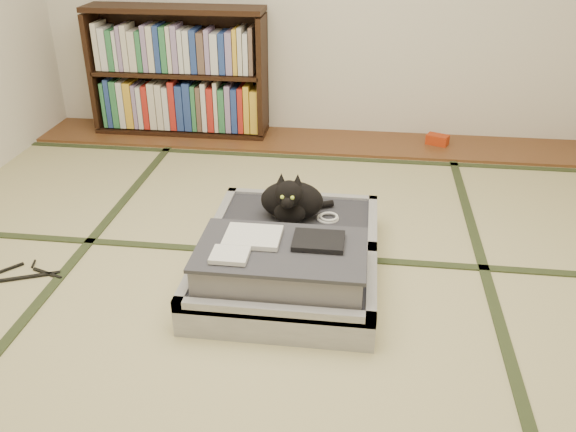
# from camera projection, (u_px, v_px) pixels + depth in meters

# --- Properties ---
(floor) EXTENTS (4.50, 4.50, 0.00)m
(floor) POSITION_uv_depth(u_px,v_px,m) (267.00, 301.00, 2.71)
(floor) COLOR #C7B184
(floor) RESTS_ON ground
(wood_strip) EXTENTS (4.00, 0.50, 0.02)m
(wood_strip) POSITION_uv_depth(u_px,v_px,m) (310.00, 141.00, 4.46)
(wood_strip) COLOR brown
(wood_strip) RESTS_ON ground
(red_item) EXTENTS (0.17, 0.14, 0.07)m
(red_item) POSITION_uv_depth(u_px,v_px,m) (437.00, 140.00, 4.36)
(red_item) COLOR #B12F0E
(red_item) RESTS_ON wood_strip
(tatami_borders) EXTENTS (4.00, 4.50, 0.01)m
(tatami_borders) POSITION_uv_depth(u_px,v_px,m) (282.00, 245.00, 3.14)
(tatami_borders) COLOR #2D381E
(tatami_borders) RESTS_ON ground
(bookcase) EXTENTS (1.28, 0.29, 0.92)m
(bookcase) POSITION_uv_depth(u_px,v_px,m) (179.00, 74.00, 4.43)
(bookcase) COLOR black
(bookcase) RESTS_ON wood_strip
(suitcase) EXTENTS (0.81, 1.08, 0.32)m
(suitcase) POSITION_uv_depth(u_px,v_px,m) (288.00, 258.00, 2.82)
(suitcase) COLOR #A7A7AC
(suitcase) RESTS_ON floor
(cat) EXTENTS (0.36, 0.36, 0.29)m
(cat) POSITION_uv_depth(u_px,v_px,m) (292.00, 201.00, 3.01)
(cat) COLOR black
(cat) RESTS_ON suitcase
(cable_coil) EXTENTS (0.11, 0.11, 0.03)m
(cable_coil) POSITION_uv_depth(u_px,v_px,m) (328.00, 218.00, 3.06)
(cable_coil) COLOR white
(cable_coil) RESTS_ON suitcase
(hanger) EXTENTS (0.36, 0.24, 0.01)m
(hanger) POSITION_uv_depth(u_px,v_px,m) (23.00, 275.00, 2.89)
(hanger) COLOR black
(hanger) RESTS_ON floor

